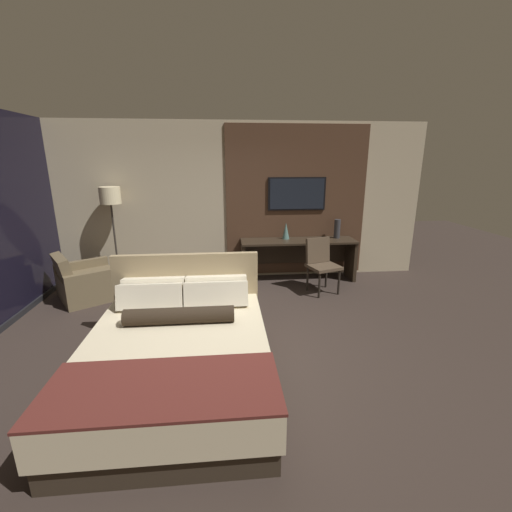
# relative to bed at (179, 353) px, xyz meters

# --- Properties ---
(ground_plane) EXTENTS (16.00, 16.00, 0.00)m
(ground_plane) POSITION_rel_bed_xyz_m (0.54, 0.61, -0.32)
(ground_plane) COLOR #332823
(wall_back_tv_panel) EXTENTS (7.20, 0.09, 2.80)m
(wall_back_tv_panel) POSITION_rel_bed_xyz_m (0.73, 3.20, 1.08)
(wall_back_tv_panel) COLOR #BCAD8E
(wall_back_tv_panel) RESTS_ON ground_plane
(bed) EXTENTS (1.75, 2.23, 1.06)m
(bed) POSITION_rel_bed_xyz_m (0.00, 0.00, 0.00)
(bed) COLOR #33281E
(bed) RESTS_ON ground_plane
(desk) EXTENTS (2.06, 0.54, 0.75)m
(desk) POSITION_rel_bed_xyz_m (1.80, 2.91, 0.20)
(desk) COLOR #2D2319
(desk) RESTS_ON ground_plane
(tv) EXTENTS (1.05, 0.04, 0.59)m
(tv) POSITION_rel_bed_xyz_m (1.80, 3.13, 1.23)
(tv) COLOR black
(desk_chair) EXTENTS (0.59, 0.59, 0.90)m
(desk_chair) POSITION_rel_bed_xyz_m (2.06, 2.29, 0.22)
(desk_chair) COLOR #4C3D2D
(desk_chair) RESTS_ON ground_plane
(armchair_by_window) EXTENTS (1.16, 1.18, 0.76)m
(armchair_by_window) POSITION_rel_bed_xyz_m (-1.73, 2.33, -0.07)
(armchair_by_window) COLOR brown
(armchair_by_window) RESTS_ON ground_plane
(floor_lamp) EXTENTS (0.34, 0.34, 1.72)m
(floor_lamp) POSITION_rel_bed_xyz_m (-1.40, 2.91, 1.12)
(floor_lamp) COLOR #282623
(floor_lamp) RESTS_ON ground_plane
(vase_tall) EXTENTS (0.11, 0.11, 0.34)m
(vase_tall) POSITION_rel_bed_xyz_m (2.54, 2.97, 0.61)
(vase_tall) COLOR #333338
(vase_tall) RESTS_ON desk
(vase_short) EXTENTS (0.13, 0.13, 0.30)m
(vase_short) POSITION_rel_bed_xyz_m (1.59, 2.98, 0.58)
(vase_short) COLOR #4C706B
(vase_short) RESTS_ON desk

